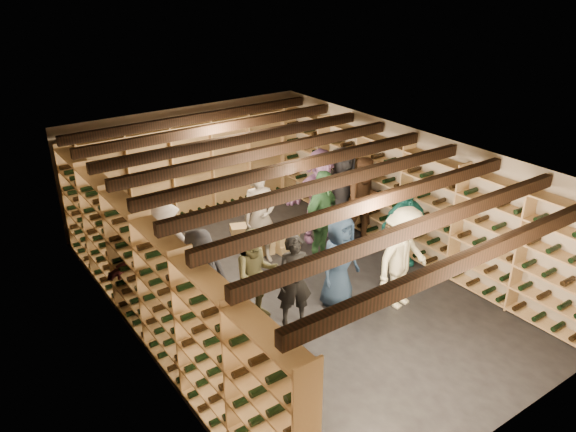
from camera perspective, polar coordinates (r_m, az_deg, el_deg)
The scene contains 23 objects.
ground at distance 9.81m, azimuth 0.64°, elevation -7.45°, with size 8.00×8.00×0.00m, color black.
walls at distance 9.23m, azimuth 0.68°, elevation -1.14°, with size 5.52×8.02×2.40m.
ceiling at distance 8.77m, azimuth 0.72°, elevation 5.93°, with size 5.50×8.00×0.01m, color beige.
ceiling_joists at distance 8.82m, azimuth 0.71°, elevation 5.07°, with size 5.40×7.12×0.18m.
wine_rack_left at distance 8.23m, azimuth -14.09°, elevation -6.39°, with size 0.32×7.50×2.15m.
wine_rack_right at distance 10.86m, azimuth 11.75°, elevation 1.71°, with size 0.32×7.50×2.15m.
wine_rack_back at distance 12.34m, azimuth -9.81°, elevation 4.72°, with size 4.70×0.30×2.15m.
crate_stack_left at distance 10.98m, azimuth -0.22°, elevation -2.19°, with size 0.53×0.37×0.51m.
crate_stack_right at distance 10.88m, azimuth -2.83°, elevation -3.00°, with size 0.56×0.44×0.34m.
crate_loose at distance 11.73m, azimuth -4.63°, elevation -1.34°, with size 0.50×0.33×0.17m, color tan.
person_0 at distance 8.42m, azimuth -8.81°, elevation -6.81°, with size 0.85×0.55×1.73m, color black.
person_1 at distance 8.59m, azimuth 0.70°, elevation -6.60°, with size 0.56×0.36×1.52m, color black.
person_2 at distance 8.73m, azimuth -3.24°, elevation -6.02°, with size 0.75×0.58×1.54m, color brown.
person_3 at distance 9.17m, azimuth 11.65°, elevation -4.20°, with size 1.13×0.65×1.74m, color beige.
person_4 at distance 10.45m, azimuth 11.78°, elevation -0.94°, with size 0.93×0.39×1.58m, color #1D7673.
person_5 at distance 9.12m, azimuth -13.44°, elevation -5.28°, with size 1.43×0.46×1.54m, color maroon.
person_6 at distance 9.08m, azimuth 5.23°, elevation -4.57°, with size 0.78×0.51×1.60m, color #1A2C44.
person_7 at distance 10.29m, azimuth -2.85°, elevation -0.12°, with size 0.66×0.43×1.81m, color gray.
person_8 at distance 11.09m, azimuth 7.85°, elevation 1.49°, with size 0.87×0.68×1.78m, color #4C301D.
person_9 at distance 9.66m, azimuth -12.55°, elevation -2.94°, with size 1.08×0.62×1.68m, color #B2AAA2.
person_10 at distance 10.21m, azimuth 3.44°, elevation -0.26°, with size 1.08×0.45×1.84m, color #254E2C.
person_11 at distance 11.14m, azimuth 3.32°, elevation 2.14°, with size 1.76×0.56×1.90m, color #97659B.
person_12 at distance 11.48m, azimuth 5.47°, elevation 2.59°, with size 0.90×0.58×1.84m, color #2E2E32.
Camera 1 is at (-4.87, -6.72, 5.23)m, focal length 35.00 mm.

